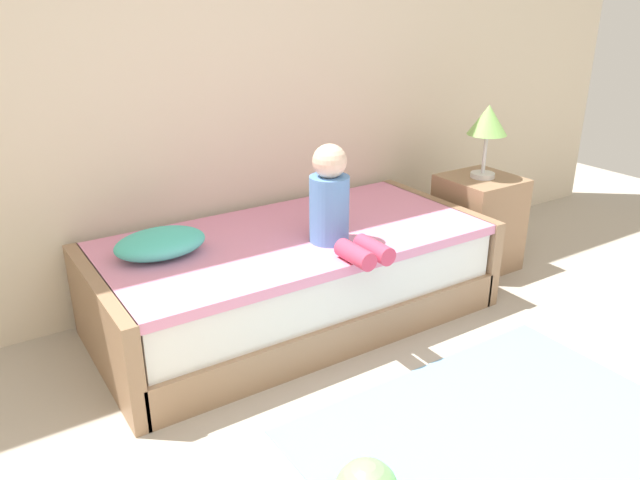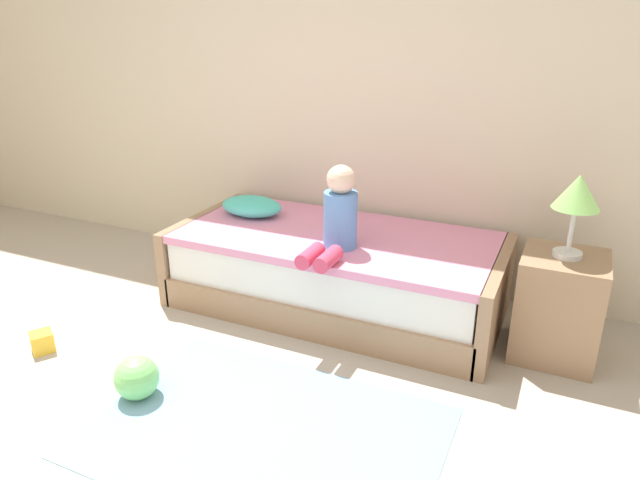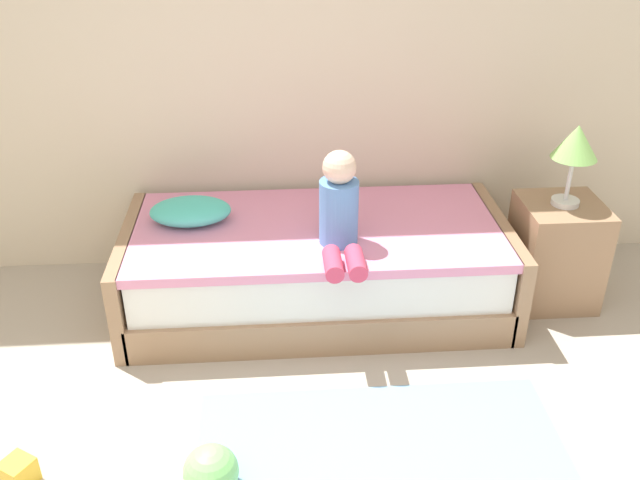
# 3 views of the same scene
# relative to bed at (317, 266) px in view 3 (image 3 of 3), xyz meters

# --- Properties ---
(wall_rear) EXTENTS (7.20, 0.10, 2.90)m
(wall_rear) POSITION_rel_bed_xyz_m (-0.42, 0.60, 1.20)
(wall_rear) COLOR beige
(wall_rear) RESTS_ON ground
(bed) EXTENTS (2.11, 1.00, 0.50)m
(bed) POSITION_rel_bed_xyz_m (0.00, 0.00, 0.00)
(bed) COLOR #997556
(bed) RESTS_ON ground
(nightstand) EXTENTS (0.44, 0.44, 0.60)m
(nightstand) POSITION_rel_bed_xyz_m (1.35, -0.04, 0.05)
(nightstand) COLOR #997556
(nightstand) RESTS_ON ground
(table_lamp) EXTENTS (0.24, 0.24, 0.45)m
(table_lamp) POSITION_rel_bed_xyz_m (1.35, -0.04, 0.69)
(table_lamp) COLOR silver
(table_lamp) RESTS_ON nightstand
(child_figure) EXTENTS (0.20, 0.51, 0.50)m
(child_figure) POSITION_rel_bed_xyz_m (0.10, -0.23, 0.46)
(child_figure) COLOR #598CD1
(child_figure) RESTS_ON bed
(pillow) EXTENTS (0.44, 0.30, 0.13)m
(pillow) POSITION_rel_bed_xyz_m (-0.68, 0.10, 0.32)
(pillow) COLOR #4CCCBC
(pillow) RESTS_ON bed
(toy_ball) EXTENTS (0.22, 0.22, 0.22)m
(toy_ball) POSITION_rel_bed_xyz_m (-0.51, -1.33, -0.13)
(toy_ball) COLOR #7FD872
(toy_ball) RESTS_ON ground
(area_rug) EXTENTS (1.60, 1.10, 0.01)m
(area_rug) POSITION_rel_bed_xyz_m (0.20, -1.30, -0.24)
(area_rug) COLOR #7AA8CC
(area_rug) RESTS_ON ground
(toy_block) EXTENTS (0.16, 0.16, 0.12)m
(toy_block) POSITION_rel_bed_xyz_m (-1.30, -1.22, -0.19)
(toy_block) COLOR yellow
(toy_block) RESTS_ON ground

